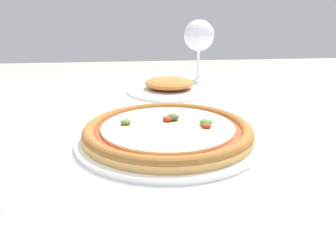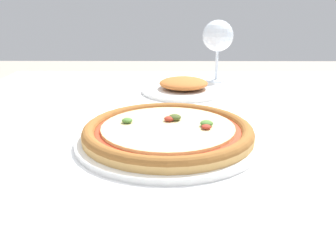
# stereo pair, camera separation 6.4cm
# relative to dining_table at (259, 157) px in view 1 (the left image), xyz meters

# --- Properties ---
(dining_table) EXTENTS (1.40, 1.11, 0.71)m
(dining_table) POSITION_rel_dining_table_xyz_m (0.00, 0.00, 0.00)
(dining_table) COLOR #997047
(dining_table) RESTS_ON ground_plane
(pizza_plate) EXTENTS (0.32, 0.32, 0.04)m
(pizza_plate) POSITION_rel_dining_table_xyz_m (-0.19, -0.08, 0.09)
(pizza_plate) COLOR white
(pizza_plate) RESTS_ON dining_table
(wine_glass_far_right) EXTENTS (0.09, 0.09, 0.18)m
(wine_glass_far_right) POSITION_rel_dining_table_xyz_m (-0.05, 0.42, 0.20)
(wine_glass_far_right) COLOR silver
(wine_glass_far_right) RESTS_ON dining_table
(side_plate) EXTENTS (0.22, 0.22, 0.04)m
(side_plate) POSITION_rel_dining_table_xyz_m (-0.16, 0.28, 0.09)
(side_plate) COLOR white
(side_plate) RESTS_ON dining_table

